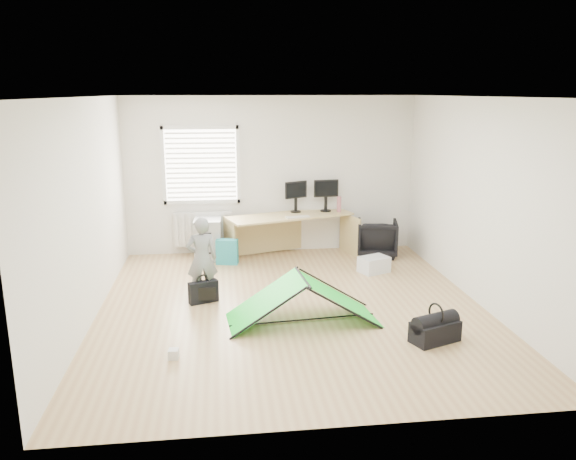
{
  "coord_description": "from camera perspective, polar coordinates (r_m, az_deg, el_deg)",
  "views": [
    {
      "loc": [
        -0.89,
        -6.87,
        2.76
      ],
      "look_at": [
        0.0,
        0.4,
        0.95
      ],
      "focal_mm": 35.0,
      "sensor_mm": 36.0,
      "label": 1
    }
  ],
  "objects": [
    {
      "name": "laptop_bag",
      "position": [
        7.65,
        -8.59,
        -6.24
      ],
      "size": [
        0.41,
        0.25,
        0.3
      ],
      "primitive_type": "cube",
      "rotation": [
        0.0,
        0.0,
        0.37
      ],
      "color": "black",
      "rests_on": "ground"
    },
    {
      "name": "back_wall",
      "position": [
        9.77,
        -1.69,
        5.57
      ],
      "size": [
        5.0,
        0.02,
        2.7
      ],
      "primitive_type": "cube",
      "color": "silver",
      "rests_on": "ground"
    },
    {
      "name": "window",
      "position": [
        9.66,
        -8.82,
        6.52
      ],
      "size": [
        1.2,
        0.06,
        1.2
      ],
      "primitive_type": "cube",
      "color": "silver",
      "rests_on": "back_wall"
    },
    {
      "name": "kite",
      "position": [
        6.93,
        1.53,
        -7.06
      ],
      "size": [
        1.89,
        0.96,
        0.57
      ],
      "primitive_type": null,
      "rotation": [
        0.0,
        0.0,
        0.09
      ],
      "color": "#15E02C",
      "rests_on": "ground"
    },
    {
      "name": "radiator",
      "position": [
        9.82,
        -8.59,
        0.12
      ],
      "size": [
        1.0,
        0.12,
        0.6
      ],
      "primitive_type": "cube",
      "color": "silver",
      "rests_on": "back_wall"
    },
    {
      "name": "duffel_bag",
      "position": [
        6.66,
        14.7,
        -9.95
      ],
      "size": [
        0.61,
        0.46,
        0.24
      ],
      "primitive_type": "cube",
      "rotation": [
        0.0,
        0.0,
        0.36
      ],
      "color": "black",
      "rests_on": "ground"
    },
    {
      "name": "keyboard",
      "position": [
        9.33,
        1.01,
        1.34
      ],
      "size": [
        0.41,
        0.2,
        0.02
      ],
      "primitive_type": "cube",
      "rotation": [
        0.0,
        0.0,
        0.18
      ],
      "color": "beige",
      "rests_on": "desk"
    },
    {
      "name": "monitor_left",
      "position": [
        9.71,
        0.79,
        2.97
      ],
      "size": [
        0.42,
        0.25,
        0.4
      ],
      "primitive_type": "cube",
      "rotation": [
        0.0,
        0.0,
        0.41
      ],
      "color": "black",
      "rests_on": "desk"
    },
    {
      "name": "desk",
      "position": [
        9.61,
        0.22,
        -0.57
      ],
      "size": [
        2.23,
        1.29,
        0.72
      ],
      "primitive_type": "cube",
      "rotation": [
        0.0,
        0.0,
        0.31
      ],
      "color": "tan",
      "rests_on": "ground"
    },
    {
      "name": "office_chair",
      "position": [
        9.78,
        9.03,
        -0.8
      ],
      "size": [
        0.8,
        0.82,
        0.62
      ],
      "primitive_type": "imported",
      "rotation": [
        0.0,
        0.0,
        2.91
      ],
      "color": "black",
      "rests_on": "ground"
    },
    {
      "name": "monitor_right",
      "position": [
        9.8,
        3.85,
        3.09
      ],
      "size": [
        0.43,
        0.12,
        0.41
      ],
      "primitive_type": "cube",
      "rotation": [
        0.0,
        0.0,
        0.07
      ],
      "color": "black",
      "rests_on": "desk"
    },
    {
      "name": "ground",
      "position": [
        7.46,
        0.38,
        -7.84
      ],
      "size": [
        5.5,
        5.5,
        0.0
      ],
      "primitive_type": "plane",
      "color": "tan",
      "rests_on": "ground"
    },
    {
      "name": "tote_bag",
      "position": [
        9.25,
        -6.2,
        -2.21
      ],
      "size": [
        0.37,
        0.22,
        0.42
      ],
      "primitive_type": "cube",
      "rotation": [
        0.0,
        0.0,
        -0.21
      ],
      "color": "teal",
      "rests_on": "ground"
    },
    {
      "name": "storage_crate",
      "position": [
        8.92,
        8.72,
        -3.48
      ],
      "size": [
        0.53,
        0.46,
        0.25
      ],
      "primitive_type": "cube",
      "rotation": [
        0.0,
        0.0,
        0.41
      ],
      "color": "silver",
      "rests_on": "ground"
    },
    {
      "name": "filing_cabinet",
      "position": [
        9.59,
        -8.11,
        -0.85
      ],
      "size": [
        0.47,
        0.61,
        0.69
      ],
      "primitive_type": "cube",
      "rotation": [
        0.0,
        0.0,
        -0.04
      ],
      "color": "#A7A9AC",
      "rests_on": "ground"
    },
    {
      "name": "white_box",
      "position": [
        6.22,
        -11.55,
        -12.24
      ],
      "size": [
        0.11,
        0.11,
        0.11
      ],
      "primitive_type": "cube",
      "rotation": [
        0.0,
        0.0,
        -0.06
      ],
      "color": "silver",
      "rests_on": "ground"
    },
    {
      "name": "thermos",
      "position": [
        9.79,
        5.21,
        2.63
      ],
      "size": [
        0.1,
        0.1,
        0.27
      ],
      "primitive_type": "cylinder",
      "rotation": [
        0.0,
        0.0,
        -0.37
      ],
      "color": "#B0626C",
      "rests_on": "desk"
    },
    {
      "name": "person",
      "position": [
        7.64,
        -8.74,
        -2.91
      ],
      "size": [
        0.45,
        0.33,
        1.15
      ],
      "primitive_type": "imported",
      "rotation": [
        0.0,
        0.0,
        3.28
      ],
      "color": "gray",
      "rests_on": "ground"
    }
  ]
}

